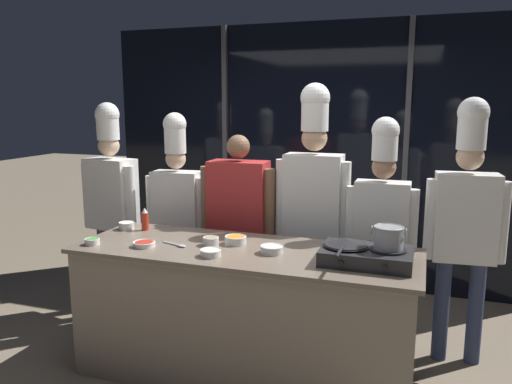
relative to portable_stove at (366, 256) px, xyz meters
name	(u,v)px	position (x,y,z in m)	size (l,w,h in m)	color
ground_plane	(245,374)	(-0.82, 0.04, -0.98)	(24.00, 24.00, 0.00)	#7F705B
window_wall_back	(311,156)	(-0.82, 2.06, 0.37)	(4.44, 0.09, 2.70)	black
demo_counter	(244,313)	(-0.82, 0.04, -0.51)	(2.35, 0.82, 0.93)	gray
portable_stove	(366,256)	(0.00, 0.00, 0.00)	(0.55, 0.39, 0.11)	#28282B
frying_pan	(346,242)	(-0.13, -0.01, 0.07)	(0.29, 0.49, 0.04)	#232326
stock_pot	(389,237)	(0.13, 0.00, 0.13)	(0.21, 0.18, 0.14)	#93969B
squeeze_bottle_chili	(145,219)	(-1.73, 0.27, 0.03)	(0.05, 0.05, 0.18)	red
prep_bowl_chili_flakes	(144,244)	(-1.50, -0.13, -0.03)	(0.16, 0.16, 0.03)	white
prep_bowl_scallions	(92,241)	(-1.86, -0.20, -0.03)	(0.10, 0.10, 0.04)	white
prep_bowl_carrots	(236,239)	(-0.92, 0.13, -0.02)	(0.15, 0.15, 0.06)	white
prep_bowl_rice	(126,225)	(-1.88, 0.24, -0.02)	(0.12, 0.12, 0.06)	white
prep_bowl_bean_sprouts	(211,252)	(-0.97, -0.18, -0.02)	(0.14, 0.14, 0.05)	white
prep_bowl_mushrooms	(211,241)	(-1.07, 0.05, -0.02)	(0.11, 0.11, 0.06)	white
prep_bowl_garlic	(272,249)	(-0.62, 0.01, -0.02)	(0.15, 0.15, 0.05)	white
serving_spoon_slotted	(178,245)	(-1.28, -0.04, -0.04)	(0.22, 0.10, 0.02)	#B2B5BA
chef_head	(111,195)	(-2.35, 0.72, 0.11)	(0.59, 0.30, 1.91)	#4C4C51
chef_sous	(177,204)	(-1.72, 0.78, 0.06)	(0.54, 0.25, 1.82)	#4C4C51
person_guest	(239,215)	(-1.12, 0.73, 0.01)	(0.63, 0.26, 1.65)	#232326
chef_line	(313,195)	(-0.51, 0.78, 0.21)	(0.59, 0.23, 2.06)	#232326
chef_pastry	(381,220)	(0.02, 0.71, 0.07)	(0.52, 0.21, 1.81)	#2D3856
chef_apprentice	(466,215)	(0.60, 0.74, 0.14)	(0.56, 0.26, 1.95)	#2D3856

